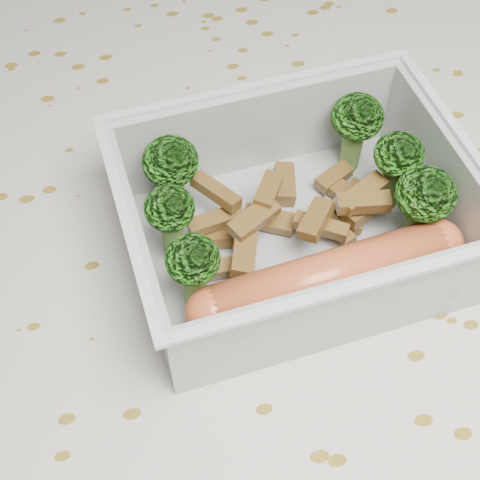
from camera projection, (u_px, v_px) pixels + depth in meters
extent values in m
cube|color=brown|center=(239.00, 283.00, 0.42)|extent=(1.40, 0.90, 0.04)
cube|color=silver|center=(239.00, 262.00, 0.40)|extent=(1.46, 0.96, 0.01)
cube|color=silver|center=(293.00, 245.00, 0.40)|extent=(0.19, 0.15, 0.00)
cube|color=silver|center=(258.00, 131.00, 0.41)|extent=(0.18, 0.02, 0.06)
cube|color=silver|center=(344.00, 312.00, 0.33)|extent=(0.18, 0.02, 0.06)
cube|color=silver|center=(439.00, 176.00, 0.39)|extent=(0.02, 0.13, 0.06)
cube|color=silver|center=(142.00, 252.00, 0.36)|extent=(0.02, 0.13, 0.06)
cube|color=silver|center=(257.00, 86.00, 0.39)|extent=(0.19, 0.02, 0.00)
cube|color=silver|center=(356.00, 287.00, 0.31)|extent=(0.19, 0.02, 0.00)
cube|color=silver|center=(460.00, 135.00, 0.36)|extent=(0.02, 0.14, 0.00)
cube|color=silver|center=(125.00, 218.00, 0.33)|extent=(0.02, 0.14, 0.00)
cylinder|color=#608C3F|center=(174.00, 192.00, 0.40)|extent=(0.01, 0.01, 0.03)
ellipsoid|color=#368724|center=(170.00, 161.00, 0.38)|extent=(0.03, 0.03, 0.03)
cylinder|color=#608C3F|center=(351.00, 148.00, 0.42)|extent=(0.01, 0.01, 0.03)
ellipsoid|color=#368724|center=(358.00, 117.00, 0.40)|extent=(0.03, 0.03, 0.03)
cylinder|color=#608C3F|center=(173.00, 238.00, 0.38)|extent=(0.01, 0.01, 0.03)
ellipsoid|color=#368724|center=(169.00, 208.00, 0.36)|extent=(0.03, 0.03, 0.02)
cylinder|color=#608C3F|center=(390.00, 185.00, 0.40)|extent=(0.01, 0.01, 0.03)
ellipsoid|color=#368724|center=(399.00, 154.00, 0.38)|extent=(0.03, 0.03, 0.02)
cylinder|color=#608C3F|center=(195.00, 287.00, 0.36)|extent=(0.01, 0.01, 0.03)
ellipsoid|color=#368724|center=(193.00, 259.00, 0.34)|extent=(0.03, 0.03, 0.02)
cylinder|color=#608C3F|center=(415.00, 224.00, 0.39)|extent=(0.01, 0.01, 0.03)
ellipsoid|color=#368724|center=(426.00, 194.00, 0.36)|extent=(0.03, 0.03, 0.03)
cube|color=brown|center=(216.00, 220.00, 0.39)|extent=(0.03, 0.02, 0.01)
cube|color=brown|center=(365.00, 208.00, 0.39)|extent=(0.03, 0.02, 0.01)
cube|color=brown|center=(222.00, 269.00, 0.38)|extent=(0.03, 0.01, 0.01)
cube|color=brown|center=(344.00, 193.00, 0.41)|extent=(0.02, 0.03, 0.01)
cube|color=brown|center=(268.00, 192.00, 0.38)|extent=(0.02, 0.03, 0.01)
cube|color=brown|center=(362.00, 193.00, 0.38)|extent=(0.03, 0.03, 0.01)
cube|color=brown|center=(346.00, 199.00, 0.41)|extent=(0.03, 0.03, 0.01)
cube|color=brown|center=(363.00, 203.00, 0.38)|extent=(0.03, 0.02, 0.01)
cube|color=brown|center=(355.00, 210.00, 0.40)|extent=(0.02, 0.03, 0.01)
cube|color=brown|center=(269.00, 220.00, 0.40)|extent=(0.03, 0.03, 0.01)
cube|color=brown|center=(334.00, 177.00, 0.42)|extent=(0.03, 0.02, 0.01)
cube|color=brown|center=(339.00, 231.00, 0.39)|extent=(0.02, 0.02, 0.01)
cube|color=brown|center=(316.00, 219.00, 0.37)|extent=(0.03, 0.03, 0.01)
cube|color=brown|center=(321.00, 226.00, 0.38)|extent=(0.03, 0.02, 0.01)
cube|color=brown|center=(222.00, 226.00, 0.39)|extent=(0.03, 0.01, 0.01)
cube|color=brown|center=(254.00, 219.00, 0.38)|extent=(0.03, 0.03, 0.01)
cube|color=brown|center=(244.00, 253.00, 0.37)|extent=(0.02, 0.03, 0.01)
cube|color=brown|center=(285.00, 184.00, 0.42)|extent=(0.02, 0.03, 0.01)
cube|color=brown|center=(217.00, 237.00, 0.39)|extent=(0.02, 0.02, 0.01)
cube|color=brown|center=(216.00, 191.00, 0.39)|extent=(0.03, 0.03, 0.01)
cylinder|color=#C7582E|center=(329.00, 277.00, 0.36)|extent=(0.13, 0.04, 0.03)
sphere|color=#C7582E|center=(437.00, 244.00, 0.37)|extent=(0.03, 0.03, 0.03)
sphere|color=#C7582E|center=(212.00, 313.00, 0.35)|extent=(0.03, 0.03, 0.03)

